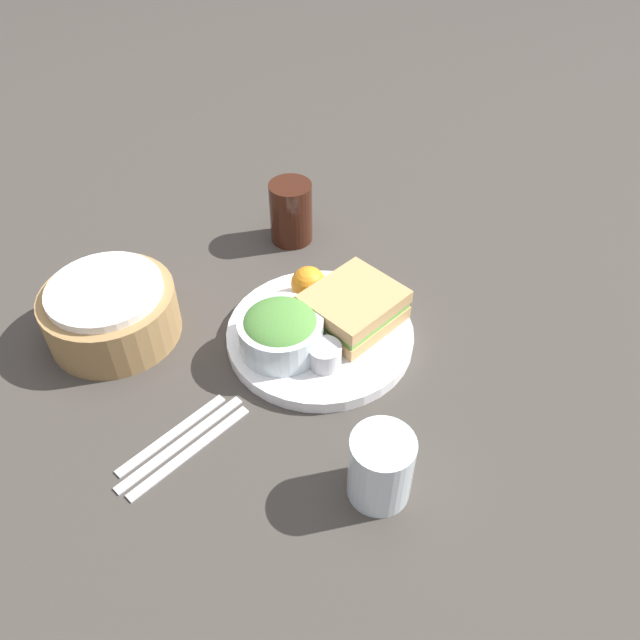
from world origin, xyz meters
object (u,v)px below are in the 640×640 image
Objects in this scene: bread_basket at (111,311)px; fork at (190,451)px; water_glass at (381,467)px; sandwich at (354,307)px; drink_glass at (291,212)px; knife at (181,442)px; salad_bowl at (281,330)px; spoon at (172,434)px; dressing_cup at (325,355)px; plate at (320,335)px.

fork is at bearing -104.18° from bread_basket.
water_glass reaches higher than bread_basket.
fork is 0.23m from water_glass.
drink_glass reaches higher than sandwich.
drink_glass is at bearing -152.47° from knife.
bread_basket reaches higher than salad_bowl.
sandwich is at bearing 176.19° from knife.
spoon is at bearing 115.21° from water_glass.
salad_bowl is 0.62× the size of bread_basket.
salad_bowl is at bearing -174.83° from knife.
water_glass is (-0.28, -0.40, -0.01)m from drink_glass.
bread_basket is at bearing 117.57° from dressing_cup.
spoon is (-0.18, 0.01, -0.05)m from salad_bowl.
drink_glass is 1.13× the size of water_glass.
plate is at bearing -50.77° from bread_basket.
fork and knife have the same top height.
dressing_cup reaches higher than spoon.
spoon is at bearing -106.32° from bread_basket.
drink_glass is at bearing 55.51° from water_glass.
dressing_cup is 0.28× the size of spoon.
fork is (-0.39, -0.21, -0.05)m from drink_glass.
water_glass is at bearing -108.20° from salad_bowl.
sandwich is 0.11m from salad_bowl.
spoon is 1.73× the size of water_glass.
sandwich is 0.24m from drink_glass.
dressing_cup is (-0.09, -0.03, -0.01)m from sandwich.
sandwich is 0.09m from dressing_cup.
spoon is at bearing -156.27° from drink_glass.
fork and spoon have the same top height.
knife is 1.17× the size of spoon.
drink_glass is at bearing 41.09° from salad_bowl.
drink_glass is 0.44m from fork.
dressing_cup is 0.31m from bread_basket.
bread_basket is (-0.18, 0.22, 0.03)m from plate.
fork is 0.95× the size of knife.
sandwich reaches higher than knife.
drink_glass reaches higher than salad_bowl.
dressing_cup is at bearing -62.43° from bread_basket.
spoon is at bearing 171.03° from sandwich.
sandwich is 1.24× the size of drink_glass.
fork is at bearing 119.32° from water_glass.
bread_basket reaches higher than knife.
plate is at bearing -17.70° from salad_bowl.
sandwich is at bearing 46.41° from water_glass.
spoon is at bearing 177.97° from salad_bowl.
sandwich is 0.69× the size of knife.
plate is at bearing 175.76° from spoon.
drink_glass is at bearing 52.24° from dressing_cup.
bread_basket is (-0.14, 0.27, 0.01)m from dressing_cup.
knife is (-0.06, -0.22, -0.04)m from bread_basket.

